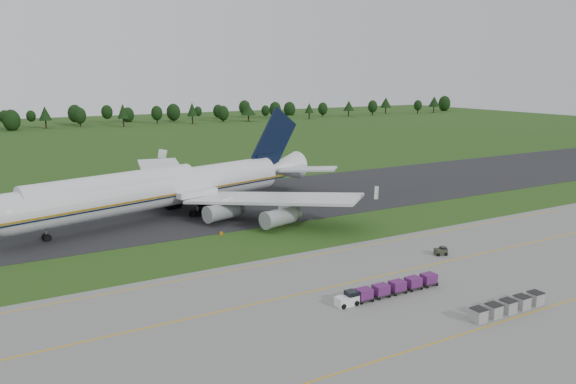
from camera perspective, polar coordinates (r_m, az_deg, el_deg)
ground at (r=93.99m, az=-0.37°, el=-4.76°), size 600.00×600.00×0.00m
apron at (r=68.18m, az=14.05°, el=-11.77°), size 300.00×52.00×0.06m
taxiway at (r=118.39m, az=-7.01°, el=-1.31°), size 300.00×40.00×0.08m
apron_markings at (r=72.94m, az=10.20°, el=-9.95°), size 300.00×30.20×0.01m
tree_line at (r=303.75m, az=-20.77°, el=7.25°), size 529.26×21.45×11.85m
aircraft at (r=109.57m, az=-12.40°, el=0.43°), size 70.48×66.37×19.82m
baggage_train at (r=71.50m, az=10.04°, el=-9.68°), size 15.35×1.63×1.57m
utility_cart at (r=88.53m, az=15.25°, el=-5.89°), size 2.06×1.61×0.99m
uld_row at (r=70.46m, az=21.45°, el=-10.75°), size 11.16×1.56×1.54m
edge_markers at (r=98.87m, az=-3.64°, el=-3.77°), size 12.30×0.30×0.60m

